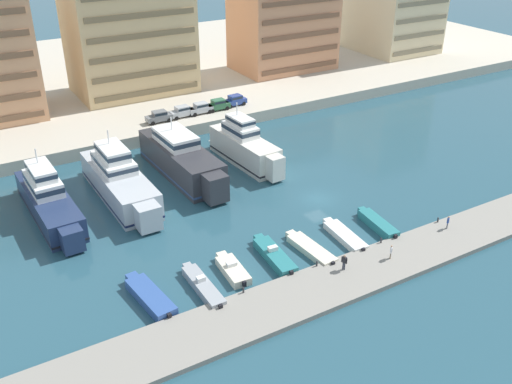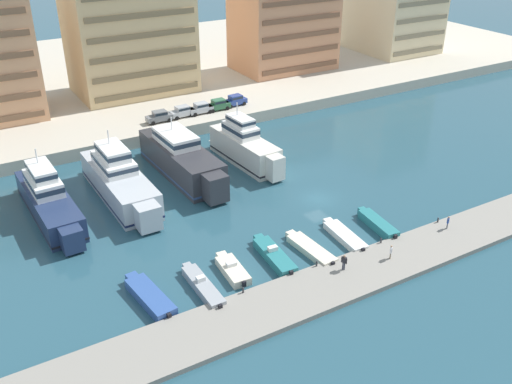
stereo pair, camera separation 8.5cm
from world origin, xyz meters
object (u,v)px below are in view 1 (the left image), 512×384
Objects in this scene: yacht_ivory_center_left at (245,147)px; motorboat_grey_left at (203,286)px; motorboat_cream_center at (311,249)px; car_silver_mid_left at (200,108)px; yacht_silver_left at (119,180)px; motorboat_teal_mid_right at (378,224)px; car_silver_left at (182,111)px; motorboat_blue_far_left at (150,297)px; motorboat_teal_center_left at (274,255)px; pedestrian_mid_deck at (391,251)px; car_blue_center at (235,100)px; pedestrian_near_edge at (448,221)px; motorboat_cream_mid_left at (232,270)px; car_grey_far_left at (159,116)px; yacht_navy_far_left at (49,200)px; car_green_center_left at (218,104)px; pedestrian_far_side at (344,261)px; yacht_charcoal_mid_left at (182,159)px; motorboat_white_center_right at (344,236)px.

yacht_ivory_center_left is 2.00× the size of motorboat_grey_left.
car_silver_mid_left is at bearing 81.29° from motorboat_cream_center.
motorboat_grey_left is 1.03× the size of motorboat_cream_center.
motorboat_grey_left is at bearing -179.46° from motorboat_cream_center.
yacht_silver_left reaches higher than motorboat_teal_mid_right.
motorboat_blue_far_left is at bearing -117.95° from car_silver_left.
motorboat_teal_center_left is 4.95× the size of pedestrian_mid_deck.
car_blue_center reaches higher than pedestrian_near_edge.
yacht_silver_left is at bearing 101.66° from motorboat_cream_mid_left.
motorboat_teal_mid_right is 4.45× the size of pedestrian_near_edge.
yacht_ivory_center_left is 23.62m from motorboat_teal_mid_right.
motorboat_teal_center_left is 39.05m from car_grey_far_left.
yacht_navy_far_left is 21.43m from motorboat_blue_far_left.
car_green_center_left is (-0.12, 39.82, 2.37)m from motorboat_teal_mid_right.
car_grey_far_left is (7.93, 38.84, 2.44)m from motorboat_cream_mid_left.
pedestrian_far_side is (-4.53, -28.18, -0.91)m from yacht_ivory_center_left.
pedestrian_near_edge is at bearing -15.37° from motorboat_teal_center_left.
motorboat_cream_mid_left is at bearing -78.34° from yacht_silver_left.
car_silver_left is at bearing 68.63° from motorboat_grey_left.
motorboat_grey_left is at bearing -122.28° from car_blue_center.
motorboat_grey_left is at bearing -173.71° from motorboat_teal_center_left.
yacht_charcoal_mid_left is at bearing 7.14° from yacht_navy_far_left.
yacht_charcoal_mid_left is 23.62m from car_blue_center.
car_grey_far_left is at bearing -178.47° from car_green_center_left.
yacht_ivory_center_left is 2.25× the size of motorboat_teal_mid_right.
yacht_silver_left is at bearing 78.37° from motorboat_blue_far_left.
car_silver_left is (-6.62, 39.81, 2.37)m from motorboat_teal_mid_right.
motorboat_teal_mid_right is 41.01m from car_grey_far_left.
pedestrian_mid_deck reaches higher than motorboat_blue_far_left.
car_silver_mid_left is at bearing -1.07° from car_silver_left.
car_silver_mid_left is 1.00× the size of car_green_center_left.
yacht_charcoal_mid_left is 24.56m from motorboat_cream_center.
car_silver_mid_left is (15.17, 39.05, 2.44)m from motorboat_cream_mid_left.
yacht_navy_far_left reaches higher than pedestrian_near_edge.
pedestrian_mid_deck is 5.48m from pedestrian_far_side.
yacht_charcoal_mid_left is 2.55× the size of motorboat_blue_far_left.
motorboat_blue_far_left is at bearing 179.53° from motorboat_cream_mid_left.
motorboat_teal_center_left is (4.95, -0.03, 0.04)m from motorboat_cream_mid_left.
motorboat_teal_mid_right is at bearing -85.17° from car_silver_mid_left.
yacht_navy_far_left is 2.41× the size of motorboat_teal_center_left.
motorboat_teal_center_left is (0.08, -23.28, -1.90)m from yacht_charcoal_mid_left.
yacht_ivory_center_left is 23.93m from motorboat_cream_center.
motorboat_cream_mid_left is 18.54m from motorboat_teal_mid_right.
yacht_silver_left is 21.39m from car_grey_far_left.
car_green_center_left is (4.59, 39.74, 2.51)m from motorboat_white_center_right.
car_grey_far_left reaches higher than motorboat_teal_mid_right.
pedestrian_far_side is at bearing -17.58° from motorboat_blue_far_left.
yacht_ivory_center_left is at bearing -69.24° from car_grey_far_left.
yacht_ivory_center_left is at bearing 80.88° from pedestrian_far_side.
motorboat_cream_mid_left is at bearing -0.47° from motorboat_blue_far_left.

